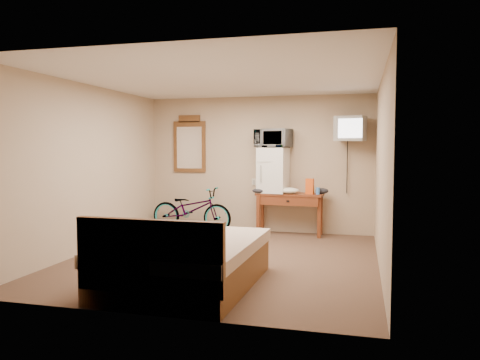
{
  "coord_description": "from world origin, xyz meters",
  "views": [
    {
      "loc": [
        1.84,
        -6.21,
        1.57
      ],
      "look_at": [
        0.1,
        0.54,
        1.08
      ],
      "focal_mm": 35.0,
      "sensor_mm": 36.0,
      "label": 1
    }
  ],
  "objects_px": {
    "desk": "(289,201)",
    "mini_fridge": "(273,170)",
    "blue_cup": "(318,191)",
    "wall_mirror": "(190,145)",
    "microwave": "(273,138)",
    "bicycle": "(191,209)",
    "crt_television": "(350,129)",
    "bed": "(184,261)"
  },
  "relations": [
    {
      "from": "bed",
      "to": "bicycle",
      "type": "bearing_deg",
      "value": 109.02
    },
    {
      "from": "mini_fridge",
      "to": "bed",
      "type": "distance_m",
      "value": 3.57
    },
    {
      "from": "wall_mirror",
      "to": "microwave",
      "type": "bearing_deg",
      "value": -7.09
    },
    {
      "from": "desk",
      "to": "blue_cup",
      "type": "bearing_deg",
      "value": -6.28
    },
    {
      "from": "crt_television",
      "to": "bicycle",
      "type": "relative_size",
      "value": 0.4
    },
    {
      "from": "microwave",
      "to": "blue_cup",
      "type": "distance_m",
      "value": 1.23
    },
    {
      "from": "desk",
      "to": "bed",
      "type": "relative_size",
      "value": 0.59
    },
    {
      "from": "mini_fridge",
      "to": "crt_television",
      "type": "height_order",
      "value": "crt_television"
    },
    {
      "from": "mini_fridge",
      "to": "wall_mirror",
      "type": "xyz_separation_m",
      "value": [
        -1.67,
        0.21,
        0.46
      ]
    },
    {
      "from": "desk",
      "to": "bicycle",
      "type": "height_order",
      "value": "bicycle"
    },
    {
      "from": "mini_fridge",
      "to": "crt_television",
      "type": "xyz_separation_m",
      "value": [
        1.34,
        -0.04,
        0.73
      ]
    },
    {
      "from": "blue_cup",
      "to": "bicycle",
      "type": "distance_m",
      "value": 2.37
    },
    {
      "from": "wall_mirror",
      "to": "bed",
      "type": "relative_size",
      "value": 0.53
    },
    {
      "from": "blue_cup",
      "to": "desk",
      "type": "bearing_deg",
      "value": 173.72
    },
    {
      "from": "wall_mirror",
      "to": "desk",
      "type": "bearing_deg",
      "value": -7.71
    },
    {
      "from": "bed",
      "to": "wall_mirror",
      "type": "bearing_deg",
      "value": 109.56
    },
    {
      "from": "desk",
      "to": "mini_fridge",
      "type": "distance_m",
      "value": 0.63
    },
    {
      "from": "mini_fridge",
      "to": "bed",
      "type": "relative_size",
      "value": 0.4
    },
    {
      "from": "bicycle",
      "to": "wall_mirror",
      "type": "bearing_deg",
      "value": 28.24
    },
    {
      "from": "crt_television",
      "to": "bicycle",
      "type": "height_order",
      "value": "crt_television"
    },
    {
      "from": "desk",
      "to": "microwave",
      "type": "xyz_separation_m",
      "value": [
        -0.31,
        0.06,
        1.11
      ]
    },
    {
      "from": "bicycle",
      "to": "bed",
      "type": "distance_m",
      "value": 3.52
    },
    {
      "from": "wall_mirror",
      "to": "blue_cup",
      "type": "bearing_deg",
      "value": -7.42
    },
    {
      "from": "desk",
      "to": "mini_fridge",
      "type": "xyz_separation_m",
      "value": [
        -0.31,
        0.06,
        0.54
      ]
    },
    {
      "from": "blue_cup",
      "to": "crt_television",
      "type": "bearing_deg",
      "value": 7.71
    },
    {
      "from": "desk",
      "to": "bicycle",
      "type": "distance_m",
      "value": 1.84
    },
    {
      "from": "desk",
      "to": "bed",
      "type": "distance_m",
      "value": 3.46
    },
    {
      "from": "blue_cup",
      "to": "bicycle",
      "type": "bearing_deg",
      "value": 180.0
    },
    {
      "from": "bed",
      "to": "mini_fridge",
      "type": "bearing_deg",
      "value": 83.74
    },
    {
      "from": "mini_fridge",
      "to": "microwave",
      "type": "relative_size",
      "value": 1.33
    },
    {
      "from": "microwave",
      "to": "wall_mirror",
      "type": "distance_m",
      "value": 1.69
    },
    {
      "from": "microwave",
      "to": "wall_mirror",
      "type": "height_order",
      "value": "wall_mirror"
    },
    {
      "from": "desk",
      "to": "bed",
      "type": "xyz_separation_m",
      "value": [
        -0.68,
        -3.38,
        -0.32
      ]
    },
    {
      "from": "microwave",
      "to": "bed",
      "type": "xyz_separation_m",
      "value": [
        -0.38,
        -3.44,
        -1.43
      ]
    },
    {
      "from": "mini_fridge",
      "to": "bicycle",
      "type": "xyz_separation_m",
      "value": [
        -1.52,
        -0.11,
        -0.74
      ]
    },
    {
      "from": "blue_cup",
      "to": "bed",
      "type": "distance_m",
      "value": 3.57
    },
    {
      "from": "desk",
      "to": "wall_mirror",
      "type": "relative_size",
      "value": 1.11
    },
    {
      "from": "crt_television",
      "to": "desk",
      "type": "bearing_deg",
      "value": -179.08
    },
    {
      "from": "mini_fridge",
      "to": "crt_television",
      "type": "distance_m",
      "value": 1.53
    },
    {
      "from": "microwave",
      "to": "crt_television",
      "type": "distance_m",
      "value": 1.35
    },
    {
      "from": "desk",
      "to": "blue_cup",
      "type": "height_order",
      "value": "blue_cup"
    },
    {
      "from": "mini_fridge",
      "to": "blue_cup",
      "type": "height_order",
      "value": "mini_fridge"
    }
  ]
}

